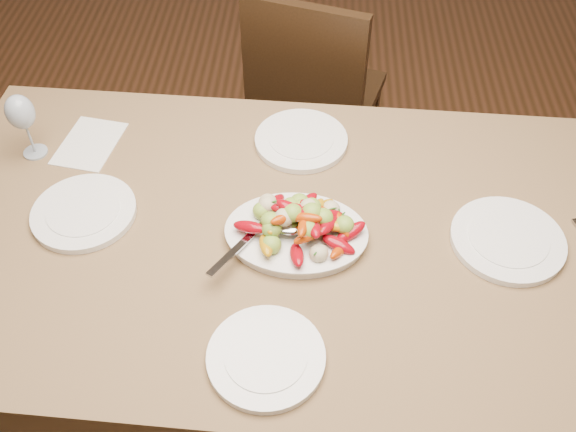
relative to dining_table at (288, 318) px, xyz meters
The scene contains 11 objects.
dining_table is the anchor object (origin of this frame).
chair_far 0.94m from the dining_table, 86.08° to the left, with size 0.42×0.42×0.95m, color black, non-canonical shape.
serving_platter 0.39m from the dining_table, 40.07° to the right, with size 0.34×0.25×0.02m, color white.
roasted_vegetables 0.45m from the dining_table, 40.07° to the right, with size 0.28×0.19×0.09m, color maroon, non-canonical shape.
serving_spoon 0.43m from the dining_table, 130.94° to the right, with size 0.28×0.06×0.03m, color #9EA0A8, non-canonical shape.
plate_left 0.65m from the dining_table, behind, with size 0.26×0.26×0.02m, color white.
plate_right 0.66m from the dining_table, ahead, with size 0.28×0.28×0.02m, color white.
plate_far 0.51m from the dining_table, 86.85° to the left, with size 0.26×0.26×0.02m, color white.
plate_near 0.53m from the dining_table, 94.29° to the right, with size 0.25×0.25×0.02m, color white.
wine_glass 0.90m from the dining_table, 160.48° to the left, with size 0.08×0.08×0.20m, color #8C99A5, non-canonical shape.
menu_card 0.75m from the dining_table, 152.56° to the left, with size 0.15×0.21×0.00m, color silver.
Camera 1 is at (-0.06, -0.81, 1.96)m, focal length 40.00 mm.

